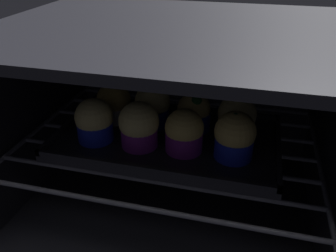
{
  "coord_description": "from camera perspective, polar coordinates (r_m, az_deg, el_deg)",
  "views": [
    {
      "loc": [
        14.18,
        -33.71,
        48.63
      ],
      "look_at": [
        0.0,
        21.17,
        17.38
      ],
      "focal_mm": 37.62,
      "sensor_mm": 36.0,
      "label": 1
    }
  ],
  "objects": [
    {
      "name": "oven_rack",
      "position": [
        0.67,
        0.18,
        -2.49
      ],
      "size": [
        54.8,
        42.0,
        0.8
      ],
      "color": "#51515B",
      "rests_on": "oven_cavity"
    },
    {
      "name": "muffin_row1_col1",
      "position": [
        0.68,
        -2.52,
        3.31
      ],
      "size": [
        6.91,
        6.91,
        8.35
      ],
      "color": "#1928B7",
      "rests_on": "baking_tray"
    },
    {
      "name": "muffin_row1_col0",
      "position": [
        0.71,
        -8.75,
        3.64
      ],
      "size": [
        6.85,
        6.85,
        7.72
      ],
      "color": "silver",
      "rests_on": "baking_tray"
    },
    {
      "name": "muffin_row0_col2",
      "position": [
        0.6,
        2.64,
        -1.02
      ],
      "size": [
        6.67,
        6.67,
        7.72
      ],
      "color": "#7A238C",
      "rests_on": "baking_tray"
    },
    {
      "name": "oven_cavity",
      "position": [
        0.69,
        1.05,
        1.69
      ],
      "size": [
        59.0,
        47.0,
        37.0
      ],
      "color": "black",
      "rests_on": "ground"
    },
    {
      "name": "muffin_row1_col3",
      "position": [
        0.66,
        11.07,
        1.39
      ],
      "size": [
        7.11,
        7.11,
        8.37
      ],
      "color": "#1928B7",
      "rests_on": "baking_tray"
    },
    {
      "name": "muffin_row1_col2",
      "position": [
        0.67,
        4.21,
        2.14
      ],
      "size": [
        6.48,
        6.48,
        7.41
      ],
      "color": "#1928B7",
      "rests_on": "baking_tray"
    },
    {
      "name": "baking_tray",
      "position": [
        0.66,
        0.0,
        -2.04
      ],
      "size": [
        40.55,
        24.16,
        2.2
      ],
      "color": "black",
      "rests_on": "oven_rack"
    },
    {
      "name": "muffin_row0_col0",
      "position": [
        0.64,
        -11.84,
        0.77
      ],
      "size": [
        6.87,
        6.87,
        8.01
      ],
      "color": "#1928B7",
      "rests_on": "baking_tray"
    },
    {
      "name": "muffin_row0_col3",
      "position": [
        0.59,
        10.76,
        -1.65
      ],
      "size": [
        6.89,
        6.89,
        8.29
      ],
      "color": "#1928B7",
      "rests_on": "baking_tray"
    },
    {
      "name": "muffin_row0_col1",
      "position": [
        0.61,
        -4.72,
        0.01
      ],
      "size": [
        7.11,
        7.11,
        8.36
      ],
      "color": "#7A238C",
      "rests_on": "baking_tray"
    }
  ]
}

